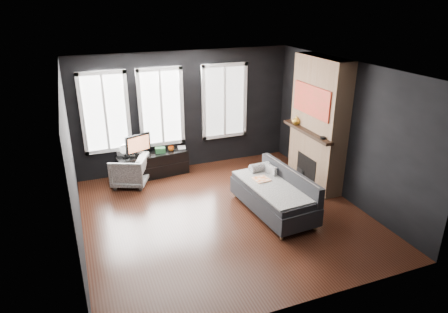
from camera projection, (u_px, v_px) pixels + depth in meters
name	position (u px, v px, depth m)	size (l,w,h in m)	color
floor	(225.00, 215.00, 7.42)	(5.00, 5.00, 0.00)	black
ceiling	(225.00, 69.00, 6.41)	(5.00, 5.00, 0.00)	white
wall_back	(185.00, 111.00, 9.07)	(5.00, 0.02, 2.70)	black
wall_left	(72.00, 168.00, 6.07)	(0.02, 5.00, 2.70)	black
wall_right	(345.00, 131.00, 7.75)	(0.02, 5.00, 2.70)	black
windows	(163.00, 67.00, 8.50)	(4.00, 0.16, 1.76)	white
fireplace	(318.00, 123.00, 8.20)	(0.70, 1.62, 2.70)	#93724C
sofa	(273.00, 192.00, 7.39)	(0.94, 1.88, 0.81)	#232325
stripe_pillow	(271.00, 173.00, 7.78)	(0.07, 0.30, 0.30)	gray
armchair	(130.00, 169.00, 8.49)	(0.70, 0.66, 0.73)	silver
media_console	(153.00, 164.00, 8.96)	(1.56, 0.49, 0.54)	black
monitor	(138.00, 144.00, 8.66)	(0.61, 0.13, 0.54)	black
desk_fan	(125.00, 151.00, 8.57)	(0.22, 0.22, 0.32)	gray
mug	(171.00, 148.00, 8.98)	(0.13, 0.10, 0.13)	#CD5410
book	(178.00, 143.00, 9.12)	(0.17, 0.02, 0.24)	#AAA389
storage_box	(160.00, 150.00, 8.88)	(0.22, 0.14, 0.12)	#2F753D
mantel_vase	(296.00, 120.00, 8.52)	(0.18, 0.19, 0.18)	#F0A64A
mantel_clock	(323.00, 138.00, 7.68)	(0.11, 0.11, 0.04)	black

